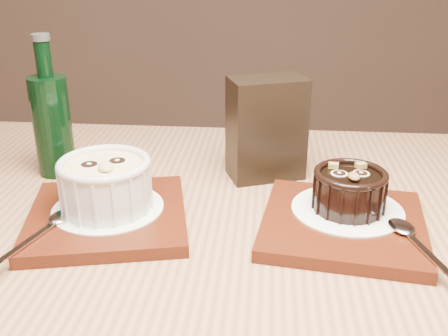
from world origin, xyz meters
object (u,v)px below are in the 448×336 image
object	(u,v)px
ramekin_white	(106,182)
condiment_stand	(266,129)
ramekin_dark	(349,188)
green_bottle	(52,122)
table	(214,316)
tray_right	(343,224)
tray_left	(108,216)

from	to	relation	value
ramekin_white	condiment_stand	bearing A→B (deg)	13.90
ramekin_dark	condiment_stand	distance (m)	0.16
ramekin_dark	green_bottle	xyz separation A→B (m)	(-0.39, 0.13, 0.03)
table	green_bottle	world-z (taller)	green_bottle
table	condiment_stand	bearing A→B (deg)	71.89
table	tray_right	distance (m)	0.18
tray_left	green_bottle	xyz separation A→B (m)	(-0.11, 0.14, 0.07)
ramekin_dark	green_bottle	world-z (taller)	green_bottle
ramekin_white	tray_right	world-z (taller)	ramekin_white
tray_right	condiment_stand	bearing A→B (deg)	118.32
ramekin_white	tray_right	distance (m)	0.28
condiment_stand	table	bearing A→B (deg)	-108.11
table	ramekin_dark	bearing A→B (deg)	22.29
ramekin_white	ramekin_dark	size ratio (longest dim) A/B	1.27
tray_left	ramekin_dark	distance (m)	0.28
condiment_stand	tray_left	bearing A→B (deg)	-143.54
tray_right	ramekin_dark	world-z (taller)	ramekin_dark
table	tray_right	bearing A→B (deg)	16.18
tray_left	green_bottle	size ratio (longest dim) A/B	0.92
ramekin_white	tray_right	bearing A→B (deg)	-25.03
ramekin_white	green_bottle	world-z (taller)	green_bottle
table	ramekin_white	size ratio (longest dim) A/B	11.63
ramekin_white	condiment_stand	size ratio (longest dim) A/B	0.77
ramekin_dark	condiment_stand	world-z (taller)	condiment_stand
tray_left	ramekin_white	world-z (taller)	ramekin_white
table	green_bottle	xyz separation A→B (m)	(-0.23, 0.20, 0.17)
table	condiment_stand	size ratio (longest dim) A/B	8.89
tray_left	table	bearing A→B (deg)	-22.89
tray_left	ramekin_dark	world-z (taller)	ramekin_dark
tray_right	green_bottle	size ratio (longest dim) A/B	0.92
ramekin_white	table	bearing A→B (deg)	-46.49
green_bottle	ramekin_white	bearing A→B (deg)	-52.74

